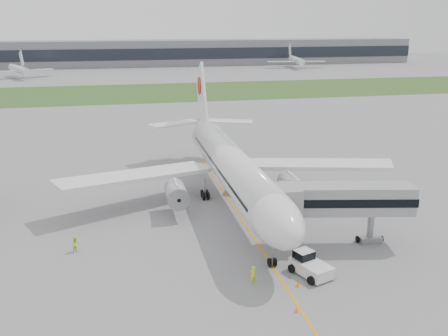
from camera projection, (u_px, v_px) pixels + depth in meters
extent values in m
plane|color=gray|center=(238.00, 214.00, 66.45)|extent=(600.00, 600.00, 0.00)
cube|color=#345A21|center=(158.00, 92.00, 178.87)|extent=(600.00, 50.00, 0.02)
cube|color=slate|center=(141.00, 53.00, 279.93)|extent=(320.00, 22.00, 14.00)
cube|color=#1E222B|center=(142.00, 54.00, 269.63)|extent=(320.00, 0.60, 6.00)
cylinder|color=silver|center=(231.00, 166.00, 68.61)|extent=(5.00, 38.00, 5.00)
ellipsoid|color=silver|center=(275.00, 218.00, 50.34)|extent=(5.00, 11.00, 5.00)
cube|color=black|center=(278.00, 214.00, 49.15)|extent=(3.20, 1.54, 1.14)
cone|color=silver|center=(204.00, 128.00, 88.99)|extent=(5.00, 10.53, 6.16)
cube|color=silver|center=(136.00, 176.00, 68.18)|extent=(22.13, 13.52, 1.70)
cube|color=silver|center=(314.00, 164.00, 73.46)|extent=(22.13, 13.52, 1.70)
cylinder|color=#ADAEB3|center=(176.00, 193.00, 65.38)|extent=(2.70, 5.20, 2.70)
cylinder|color=#ADAEB3|center=(292.00, 185.00, 68.63)|extent=(2.70, 5.20, 2.70)
cube|color=silver|center=(202.00, 98.00, 88.94)|extent=(0.45, 10.90, 12.76)
cylinder|color=#A41109|center=(201.00, 86.00, 89.31)|extent=(0.60, 3.20, 3.20)
cube|color=silver|center=(174.00, 124.00, 90.20)|extent=(9.54, 6.34, 0.35)
cube|color=silver|center=(228.00, 122.00, 92.23)|extent=(9.54, 6.34, 0.35)
cylinder|color=gray|center=(272.00, 253.00, 51.96)|extent=(0.24, 0.24, 3.10)
cylinder|color=black|center=(205.00, 195.00, 72.21)|extent=(1.40, 1.10, 1.10)
cylinder|color=black|center=(248.00, 192.00, 73.51)|extent=(1.40, 1.10, 1.10)
cube|color=silver|center=(311.00, 268.00, 50.37)|extent=(3.81, 4.94, 1.16)
cube|color=silver|center=(304.00, 255.00, 51.03)|extent=(2.18, 2.07, 0.97)
cube|color=black|center=(304.00, 254.00, 51.02)|extent=(2.24, 2.13, 0.82)
cylinder|color=black|center=(292.00, 269.00, 50.95)|extent=(0.63, 0.94, 0.87)
cylinder|color=black|center=(311.00, 262.00, 52.32)|extent=(0.63, 0.94, 0.87)
cylinder|color=black|center=(311.00, 281.00, 48.61)|extent=(0.63, 0.94, 0.87)
cylinder|color=black|center=(331.00, 273.00, 49.98)|extent=(0.63, 0.94, 0.87)
cube|color=gray|center=(346.00, 199.00, 55.93)|extent=(15.32, 6.10, 3.21)
cube|color=black|center=(346.00, 199.00, 55.93)|extent=(15.55, 6.25, 0.96)
cube|color=gray|center=(286.00, 203.00, 54.80)|extent=(2.78, 3.64, 3.64)
cylinder|color=gray|center=(371.00, 226.00, 57.49)|extent=(0.75, 0.75, 4.07)
cube|color=gray|center=(369.00, 239.00, 57.97)|extent=(2.81, 1.98, 0.75)
cylinder|color=black|center=(357.00, 239.00, 57.95)|extent=(0.46, 0.80, 0.75)
cylinder|color=black|center=(381.00, 239.00, 57.99)|extent=(0.46, 0.80, 0.75)
cone|color=orange|center=(297.00, 310.00, 44.05)|extent=(0.37, 0.37, 0.51)
cone|color=orange|center=(298.00, 284.00, 48.25)|extent=(0.39, 0.39, 0.53)
imported|color=#D4F228|center=(253.00, 274.00, 48.82)|extent=(0.76, 0.61, 1.82)
imported|color=#C7F528|center=(76.00, 244.00, 55.38)|extent=(1.08, 1.09, 1.77)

